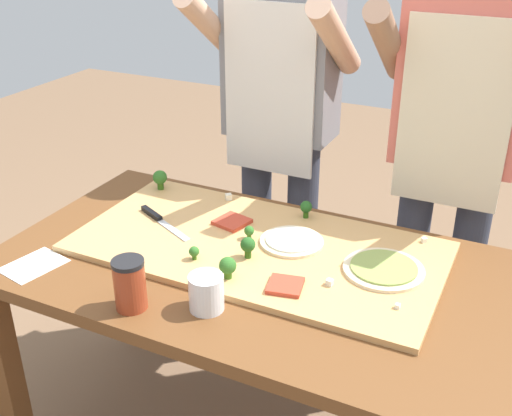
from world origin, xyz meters
TOP-DOWN VIEW (x-y plane):
  - prep_table at (0.00, 0.00)m, footprint 1.51×0.84m
  - cutting_board at (-0.02, 0.08)m, footprint 1.10×0.56m
  - chefs_knife at (-0.38, 0.08)m, footprint 0.25×0.14m
  - pizza_whole_pesto_green at (0.36, 0.10)m, footprint 0.23×0.23m
  - pizza_whole_white_garlic at (0.07, 0.13)m, footprint 0.19×0.19m
  - pizza_slice_near_left at (0.14, -0.10)m, footprint 0.11×0.11m
  - pizza_slice_far_left at (-0.16, 0.17)m, footprint 0.12×0.12m
  - broccoli_floret_center_left at (-0.02, -0.12)m, footprint 0.05×0.05m
  - broccoli_floret_front_right at (-0.06, 0.10)m, footprint 0.03×0.03m
  - broccoli_floret_back_right at (0.04, 0.31)m, footprint 0.04×0.04m
  - broccoli_floret_front_left at (-0.02, 0.00)m, footprint 0.04×0.04m
  - broccoli_floret_back_mid at (-0.51, 0.29)m, footprint 0.05×0.05m
  - broccoli_floret_front_mid at (-0.15, -0.08)m, footprint 0.03×0.03m
  - cheese_crumble_a at (0.43, 0.32)m, footprint 0.02×0.02m
  - cheese_crumble_b at (0.44, -0.06)m, footprint 0.01×0.01m
  - cheese_crumble_c at (-0.25, 0.32)m, footprint 0.03×0.03m
  - cheese_crumble_d at (0.25, -0.03)m, footprint 0.02×0.02m
  - flour_cup at (-0.01, -0.25)m, footprint 0.09×0.09m
  - sauce_jar at (-0.19, -0.33)m, footprint 0.08×0.08m
  - recipe_note at (-0.57, -0.29)m, footprint 0.16×0.19m
  - cook_left at (-0.20, 0.64)m, footprint 0.54×0.39m
  - cook_right at (0.43, 0.64)m, footprint 0.54×0.39m

SIDE VIEW (x-z plane):
  - prep_table at x=0.00m, z-range 0.27..1.01m
  - recipe_note at x=-0.57m, z-range 0.74..0.74m
  - cutting_board at x=-0.02m, z-range 0.74..0.76m
  - pizza_slice_near_left at x=0.14m, z-range 0.76..0.77m
  - pizza_slice_far_left at x=-0.16m, z-range 0.76..0.77m
  - chefs_knife at x=-0.38m, z-range 0.76..0.77m
  - cheese_crumble_b at x=0.44m, z-range 0.76..0.77m
  - cheese_crumble_a at x=0.43m, z-range 0.76..0.77m
  - pizza_whole_pesto_green at x=0.36m, z-range 0.76..0.78m
  - pizza_whole_white_garlic at x=0.07m, z-range 0.76..0.78m
  - cheese_crumble_d at x=0.25m, z-range 0.76..0.78m
  - cheese_crumble_c at x=-0.25m, z-range 0.76..0.78m
  - broccoli_floret_front_mid at x=-0.15m, z-range 0.76..0.80m
  - flour_cup at x=-0.01m, z-range 0.74..0.83m
  - broccoli_floret_front_right at x=-0.06m, z-range 0.76..0.81m
  - broccoli_floret_back_right at x=0.04m, z-range 0.77..0.82m
  - broccoli_floret_center_left at x=-0.02m, z-range 0.77..0.83m
  - broccoli_floret_front_left at x=-0.02m, z-range 0.77..0.83m
  - broccoli_floret_back_mid at x=-0.51m, z-range 0.77..0.84m
  - sauce_jar at x=-0.19m, z-range 0.74..0.88m
  - cook_left at x=-0.20m, z-range 0.16..1.83m
  - cook_right at x=0.43m, z-range 0.16..1.83m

